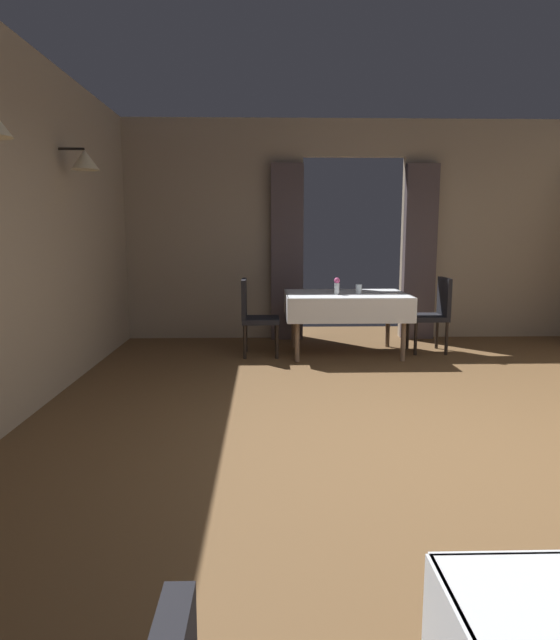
# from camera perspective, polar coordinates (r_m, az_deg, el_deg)

# --- Properties ---
(ground) EXTENTS (10.08, 10.08, 0.00)m
(ground) POSITION_cam_1_polar(r_m,az_deg,el_deg) (4.04, 16.60, -12.83)
(ground) COLOR brown
(wall_back) EXTENTS (6.40, 0.27, 3.00)m
(wall_back) POSITION_cam_1_polar(r_m,az_deg,el_deg) (7.83, 7.53, 9.18)
(wall_back) COLOR gray
(wall_back) RESTS_ON ground
(dining_table_mid) EXTENTS (1.47, 1.05, 0.75)m
(dining_table_mid) POSITION_cam_1_polar(r_m,az_deg,el_deg) (6.74, 6.84, 2.00)
(dining_table_mid) COLOR #7A604C
(dining_table_mid) RESTS_ON ground
(chair_mid_right) EXTENTS (0.44, 0.44, 0.93)m
(chair_mid_right) POSITION_cam_1_polar(r_m,az_deg,el_deg) (7.09, 15.68, 0.91)
(chair_mid_right) COLOR black
(chair_mid_right) RESTS_ON ground
(chair_mid_left) EXTENTS (0.44, 0.44, 0.93)m
(chair_mid_left) POSITION_cam_1_polar(r_m,az_deg,el_deg) (6.63, -2.72, 0.68)
(chair_mid_left) COLOR black
(chair_mid_left) RESTS_ON ground
(flower_vase_mid) EXTENTS (0.07, 0.07, 0.20)m
(flower_vase_mid) POSITION_cam_1_polar(r_m,az_deg,el_deg) (6.57, 5.91, 3.59)
(flower_vase_mid) COLOR silver
(flower_vase_mid) RESTS_ON dining_table_mid
(glass_mid_b) EXTENTS (0.08, 0.08, 0.11)m
(glass_mid_b) POSITION_cam_1_polar(r_m,az_deg,el_deg) (6.69, 8.15, 3.20)
(glass_mid_b) COLOR silver
(glass_mid_b) RESTS_ON dining_table_mid
(glass_mid_c) EXTENTS (0.07, 0.07, 0.10)m
(glass_mid_c) POSITION_cam_1_polar(r_m,az_deg,el_deg) (6.87, 5.92, 3.35)
(glass_mid_c) COLOR silver
(glass_mid_c) RESTS_ON dining_table_mid
(plate_mid_d) EXTENTS (0.21, 0.21, 0.01)m
(plate_mid_d) POSITION_cam_1_polar(r_m,az_deg,el_deg) (6.80, 11.16, 2.78)
(plate_mid_d) COLOR white
(plate_mid_d) RESTS_ON dining_table_mid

